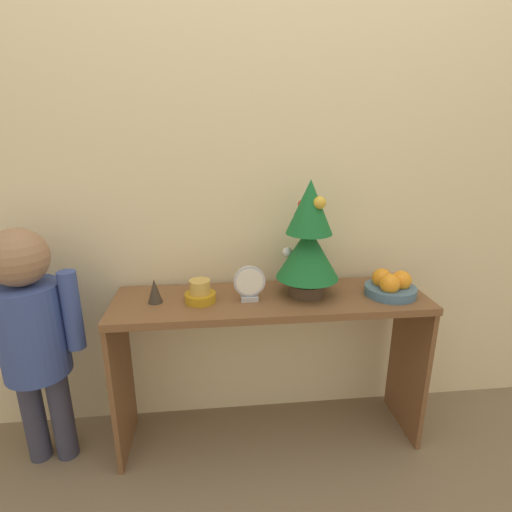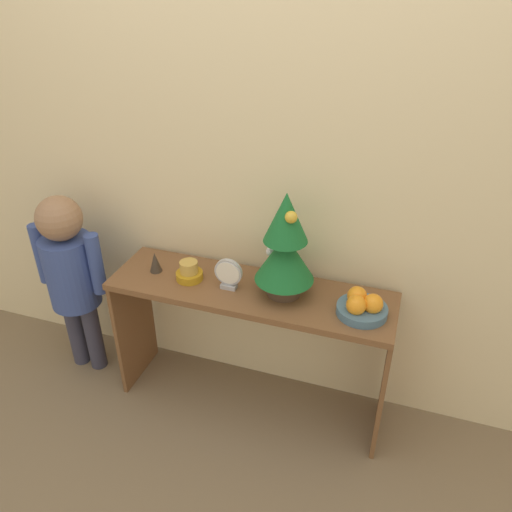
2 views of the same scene
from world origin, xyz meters
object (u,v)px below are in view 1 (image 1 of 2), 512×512
Objects in this scene: singing_bowl at (200,293)px; child_figure at (31,326)px; desk_clock at (249,284)px; fruit_bowl at (391,286)px; mini_tree at (308,239)px; figurine at (155,291)px.

singing_bowl is 0.12× the size of child_figure.
child_figure is at bearing -179.69° from desk_clock.
singing_bowl is at bearing 178.90° from fruit_bowl.
mini_tree is 0.47× the size of child_figure.
fruit_bowl is 0.58m from desk_clock.
mini_tree is 0.64m from figurine.
singing_bowl is at bearing -176.21° from mini_tree.
figurine is (-0.37, 0.02, -0.02)m from desk_clock.
figurine is (-0.18, 0.01, 0.01)m from singing_bowl.
mini_tree is at bearing 9.33° from desk_clock.
child_figure is (-0.65, -0.02, -0.10)m from singing_bowl.
mini_tree is 3.25× the size of desk_clock.
fruit_bowl is 0.21× the size of child_figure.
mini_tree is at bearing 3.79° from singing_bowl.
mini_tree is 3.88× the size of singing_bowl.
mini_tree is 0.40m from fruit_bowl.
fruit_bowl is 0.96m from figurine.
child_figure reaches higher than singing_bowl.
figurine is 0.49m from child_figure.
mini_tree is 4.85× the size of figurine.
singing_bowl is 0.18m from figurine.
desk_clock is 0.37m from figurine.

